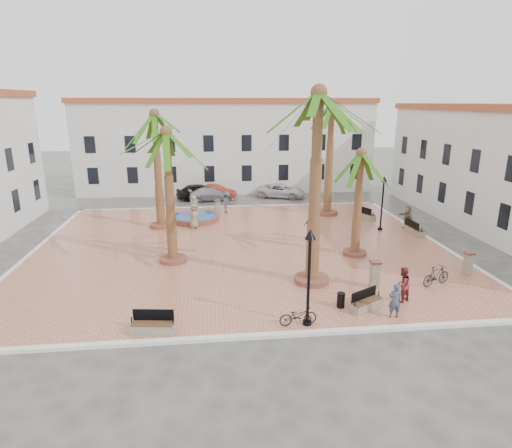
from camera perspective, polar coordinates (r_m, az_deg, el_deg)
The scene contains 35 objects.
ground at distance 27.81m, azimuth -2.05°, elevation -3.23°, with size 120.00×120.00×0.00m, color #56544F.
plaza at distance 27.78m, azimuth -2.05°, elevation -3.09°, with size 26.00×22.00×0.15m, color #C7765A.
kerb_n at distance 38.32m, azimuth -3.29°, elevation 2.29°, with size 26.30×0.30×0.16m, color silver.
kerb_s at distance 17.80m, azimuth 0.69°, elevation -14.69°, with size 26.30×0.30×0.16m, color silver.
kerb_e at distance 31.46m, azimuth 22.30°, elevation -2.00°, with size 0.30×22.30×0.16m, color silver.
kerb_w at distance 29.87m, azimuth -27.83°, elevation -3.61°, with size 0.30×22.30×0.16m, color silver.
building_north at distance 46.42m, azimuth -3.99°, elevation 10.56°, with size 30.40×7.40×9.50m.
fountain at distance 34.01m, azimuth -8.21°, elevation 0.96°, with size 3.86×3.86×1.99m.
palm_nw at distance 31.48m, azimuth -13.31°, elevation 12.45°, with size 5.39×5.39×8.56m.
palm_sw at distance 24.10m, azimuth -11.80°, elevation 9.89°, with size 5.11×5.11×7.78m.
palm_s at distance 20.73m, azimuth 8.27°, elevation 14.17°, with size 5.81×5.81×9.81m.
palm_e at distance 25.63m, azimuth 13.76°, elevation 7.51°, with size 4.61×4.61×6.49m.
palm_ne at distance 34.89m, azimuth 10.03°, elevation 13.98°, with size 5.68×5.68×9.27m.
bench_s at distance 18.23m, azimuth -13.59°, elevation -13.17°, with size 1.83×0.77×0.94m.
bench_se at distance 20.20m, azimuth 14.51°, elevation -10.25°, with size 1.72×1.26×0.89m.
bench_e at distance 32.15m, azimuth 20.34°, elevation -0.76°, with size 0.70×1.93×1.00m.
bench_ne at distance 35.23m, azimuth 14.29°, elevation 1.16°, with size 1.32×1.93×0.98m.
lamppost_s at distance 17.40m, azimuth 7.13°, elevation -4.94°, with size 0.45×0.45×4.18m.
lamppost_e at distance 31.85m, azimuth 16.57°, elevation 3.87°, with size 0.43×0.43×3.95m.
bollard_se at distance 22.27m, azimuth 15.54°, elevation -6.43°, with size 0.52×0.52×1.42m.
bollard_n at distance 35.06m, azimuth -5.16°, elevation 2.20°, with size 0.56×0.56×1.31m.
bollard_e at distance 25.71m, azimuth 26.42°, elevation -4.70°, with size 0.49×0.49×1.27m.
litter_bin at distance 20.07m, azimuth 11.25°, elevation -9.90°, with size 0.36×0.36×0.70m, color black.
cyclist_a at distance 19.59m, azimuth 18.02°, elevation -9.69°, with size 0.57×0.37×1.56m, color #363F55.
bicycle_a at distance 18.31m, azimuth 5.63°, elevation -12.06°, with size 0.56×1.61×0.85m, color black.
cyclist_b at distance 21.13m, azimuth 18.94°, elevation -7.64°, with size 0.83×0.64×1.70m, color maroon.
bicycle_b at distance 23.63m, azimuth 22.91°, elevation -6.37°, with size 0.50×1.76×1.06m, color black.
pedestrian_fountain_a at distance 31.72m, azimuth -8.25°, elevation 1.03°, with size 0.88×0.57×1.79m, color gray.
pedestrian_fountain_b at distance 28.97m, azimuth 7.48°, elevation -0.33°, with size 1.09×0.45×1.85m, color #353C5C.
pedestrian_north at distance 35.87m, azimuth -3.96°, elevation 2.94°, with size 1.18×0.68×1.83m, color #434347.
pedestrian_east at distance 33.14m, azimuth 19.48°, elevation 0.85°, with size 1.60×0.51×1.73m, color #6D6453.
car_black at distance 41.96m, azimuth -7.52°, elevation 4.35°, with size 1.81×4.49×1.53m, color black.
car_red at distance 42.01m, azimuth -5.47°, elevation 4.29°, with size 1.41×4.05×1.33m, color maroon.
car_silver at distance 41.31m, azimuth -5.94°, elevation 4.05°, with size 1.81×4.46×1.29m, color #B1B2BB.
car_white at distance 42.44m, azimuth 3.34°, elevation 4.45°, with size 2.19×4.76×1.32m, color beige.
Camera 1 is at (-1.87, -26.18, 9.18)m, focal length 30.00 mm.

